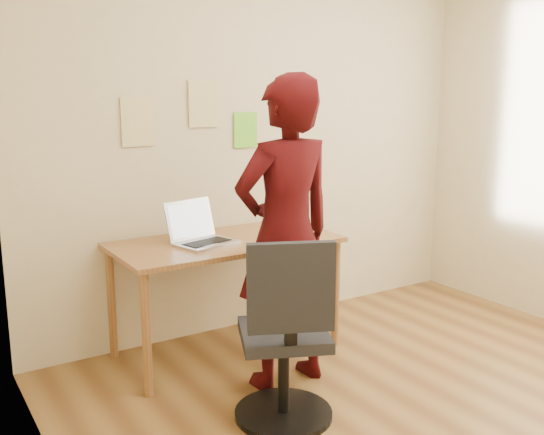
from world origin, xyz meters
TOP-DOWN VIEW (x-y plane):
  - room at (0.00, 0.00)m, footprint 3.58×3.58m
  - desk at (-0.51, 1.38)m, footprint 1.40×0.70m
  - laptop at (-0.67, 1.39)m, footprint 0.42×0.39m
  - paper_sheet at (-0.17, 1.26)m, footprint 0.35×0.38m
  - phone at (-0.21, 1.19)m, footprint 0.06×0.12m
  - wall_note_left at (-0.92, 1.74)m, footprint 0.21×0.00m
  - wall_note_mid at (-0.47, 1.74)m, footprint 0.21×0.00m
  - wall_note_right at (-0.15, 1.74)m, footprint 0.18×0.00m
  - office_chair at (-0.68, 0.44)m, footprint 0.57×0.58m
  - person at (-0.42, 0.83)m, footprint 0.65×0.43m

SIDE VIEW (x-z plane):
  - office_chair at x=-0.68m, z-range -0.07..0.90m
  - desk at x=-0.51m, z-range 0.28..1.02m
  - paper_sheet at x=-0.17m, z-range 0.74..0.74m
  - phone at x=-0.21m, z-range 0.74..0.75m
  - laptop at x=-0.67m, z-range 0.67..0.92m
  - person at x=-0.42m, z-range 0.00..1.75m
  - room at x=0.00m, z-range -0.04..2.74m
  - wall_note_right at x=-0.15m, z-range 1.28..1.52m
  - wall_note_left at x=-0.92m, z-range 1.32..1.62m
  - wall_note_mid at x=-0.47m, z-range 1.42..1.72m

